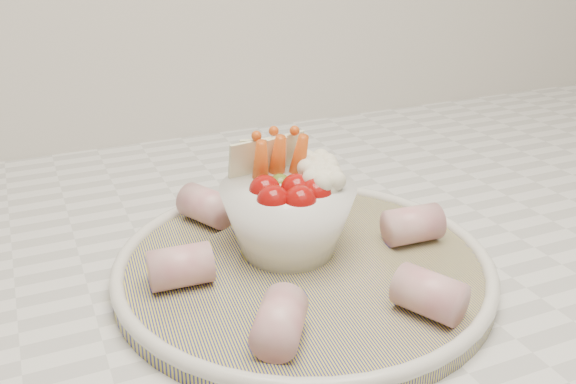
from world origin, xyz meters
name	(u,v)px	position (x,y,z in m)	size (l,w,h in m)	color
serving_platter	(303,266)	(-0.17, 1.35, 0.93)	(0.35, 0.35, 0.02)	navy
veggie_bowl	(290,209)	(-0.17, 1.38, 0.97)	(0.12, 0.12, 0.10)	white
cured_meat_rolls	(304,244)	(-0.17, 1.35, 0.95)	(0.26, 0.27, 0.03)	#B75363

